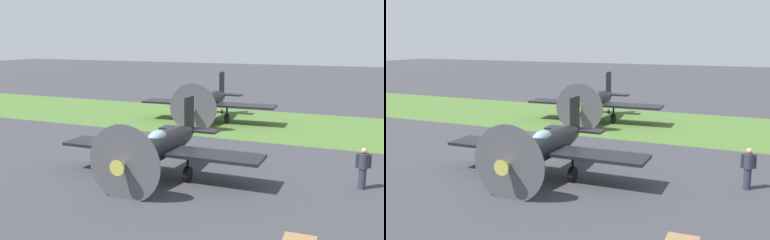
{
  "view_description": "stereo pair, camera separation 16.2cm",
  "coord_description": "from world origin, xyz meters",
  "views": [
    {
      "loc": [
        -11.38,
        17.75,
        6.12
      ],
      "look_at": [
        -1.44,
        -5.44,
        1.28
      ],
      "focal_mm": 40.59,
      "sensor_mm": 36.0,
      "label": 1
    },
    {
      "loc": [
        -11.52,
        17.69,
        6.12
      ],
      "look_at": [
        -1.44,
        -5.44,
        1.28
      ],
      "focal_mm": 40.59,
      "sensor_mm": 36.0,
      "label": 2
    }
  ],
  "objects": [
    {
      "name": "ground_plane",
      "position": [
        0.0,
        0.0,
        0.0
      ],
      "size": [
        160.0,
        160.0,
        0.0
      ],
      "primitive_type": "plane",
      "color": "#38383D"
    },
    {
      "name": "grass_verge",
      "position": [
        0.0,
        -12.23,
        0.0
      ],
      "size": [
        120.0,
        11.0,
        0.01
      ],
      "primitive_type": "cube",
      "color": "#476B2D",
      "rests_on": "ground"
    },
    {
      "name": "airplane_lead",
      "position": [
        -2.77,
        1.1,
        1.39
      ],
      "size": [
        9.26,
        7.37,
        3.32
      ],
      "rotation": [
        0.0,
        0.0,
        0.01
      ],
      "color": "black",
      "rests_on": "ground"
    },
    {
      "name": "airplane_wingman",
      "position": [
        -0.11,
        -11.67,
        1.48
      ],
      "size": [
        9.93,
        7.86,
        3.54
      ],
      "rotation": [
        0.0,
        0.0,
        0.05
      ],
      "color": "black",
      "rests_on": "ground"
    },
    {
      "name": "ground_crew_chief",
      "position": [
        -11.1,
        -0.55,
        0.91
      ],
      "size": [
        0.62,
        0.38,
        1.73
      ],
      "rotation": [
        0.0,
        0.0,
        3.36
      ],
      "color": "#2D3342",
      "rests_on": "ground"
    },
    {
      "name": "runway_marker_cone",
      "position": [
        4.87,
        -6.66,
        0.22
      ],
      "size": [
        0.36,
        0.36,
        0.44
      ],
      "primitive_type": "cone",
      "color": "orange",
      "rests_on": "ground"
    }
  ]
}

